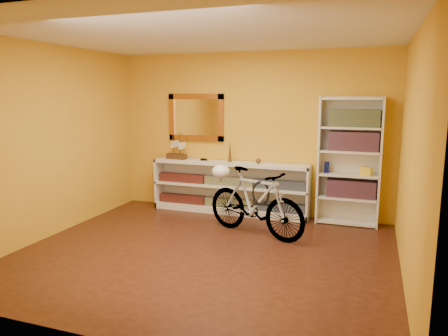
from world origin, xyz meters
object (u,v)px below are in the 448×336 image
(console_unit, at_px, (230,187))
(bicycle, at_px, (255,202))
(bookcase, at_px, (349,162))
(helmet, at_px, (221,171))

(console_unit, xyz_separation_m, bicycle, (0.69, -0.95, 0.05))
(bookcase, relative_size, helmet, 7.17)
(console_unit, relative_size, bicycle, 1.62)
(bicycle, relative_size, helmet, 6.04)
(bicycle, bearing_deg, console_unit, 56.14)
(console_unit, xyz_separation_m, helmet, (0.12, -0.74, 0.40))
(console_unit, relative_size, helmet, 9.82)
(bookcase, bearing_deg, helmet, -156.12)
(console_unit, relative_size, bookcase, 1.37)
(bookcase, bearing_deg, console_unit, -179.23)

